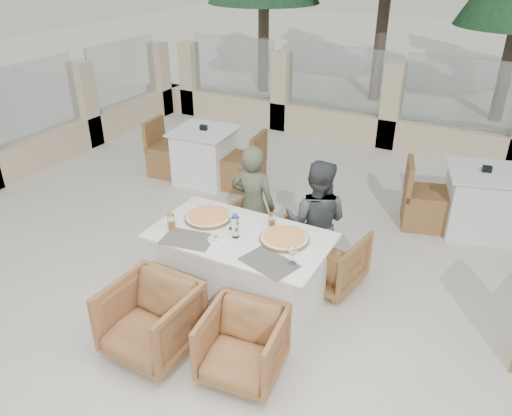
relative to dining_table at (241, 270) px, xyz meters
The scene contains 23 objects.
ground 0.40m from the dining_table, ahead, with size 80.00×80.00×0.00m, color beige.
sand_patch 14.01m from the dining_table, 89.52° to the left, with size 30.00×16.00×0.01m, color beige.
perimeter_wall_far 4.83m from the dining_table, 88.60° to the left, with size 10.00×0.34×1.60m, color beige, non-canonical shape.
perimeter_wall_left 4.65m from the dining_table, 161.01° to the left, with size 0.34×7.00×1.60m, color beige, non-canonical shape.
dining_table is the anchor object (origin of this frame).
placemat_near_left 0.61m from the dining_table, 142.42° to the right, with size 0.45×0.30×0.00m, color #5A544D.
placemat_near_right 0.64m from the dining_table, 32.76° to the right, with size 0.45×0.30×0.00m, color #524D46.
pizza_left 0.59m from the dining_table, 165.17° to the left, with size 0.44×0.44×0.06m, color #F25421.
pizza_right 0.58m from the dining_table, 14.56° to the left, with size 0.44×0.44×0.06m, color #D84E1D.
water_bottle 0.50m from the dining_table, 110.11° to the right, with size 0.07×0.07×0.23m, color #BFDAFB.
wine_glass_centre 0.49m from the dining_table, 152.96° to the left, with size 0.08×0.08×0.18m, color silver, non-canonical shape.
wine_glass_corner 0.79m from the dining_table, 17.97° to the right, with size 0.08×0.08×0.18m, color silver, non-canonical shape.
beer_glass_left 0.79m from the dining_table, 162.80° to the right, with size 0.07×0.07×0.14m, color orange.
beer_glass_right 0.56m from the dining_table, 57.78° to the left, with size 0.06×0.06×0.12m, color orange.
olive_dish 0.47m from the dining_table, 129.09° to the right, with size 0.11×0.11×0.04m, color white, non-canonical shape.
armchair_far_left 0.72m from the dining_table, 113.61° to the left, with size 0.65×0.67×0.61m, color #976237.
armchair_far_right 0.94m from the dining_table, 49.53° to the left, with size 0.63×0.65×0.59m, color olive.
armchair_near_left 0.96m from the dining_table, 111.83° to the right, with size 0.68×0.70×0.64m, color #905D34.
armchair_near_right 0.88m from the dining_table, 59.75° to the right, with size 0.61×0.63×0.57m, color #996437.
diner_left 0.81m from the dining_table, 109.72° to the left, with size 0.48×0.32×1.33m, color #4E533C.
diner_right 0.89m from the dining_table, 58.15° to the left, with size 0.64×0.50×1.31m, color #3D4143.
bg_table_a 2.88m from the dining_table, 129.87° to the left, with size 1.64×0.82×0.77m, color silver, non-canonical shape.
bg_table_b 3.10m from the dining_table, 54.59° to the left, with size 1.64×0.82×0.77m, color silver, non-canonical shape.
Camera 1 is at (1.80, -3.32, 3.09)m, focal length 35.00 mm.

